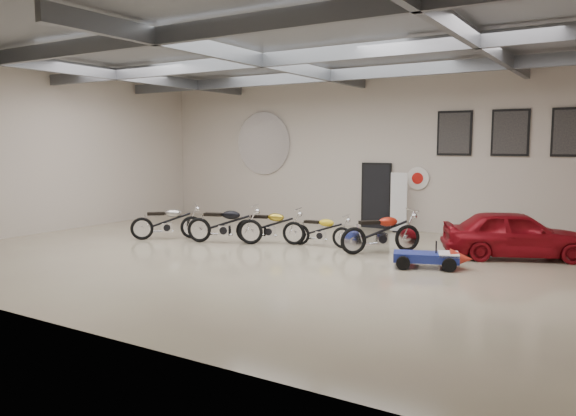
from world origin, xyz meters
The scene contains 19 objects.
floor centered at (0.00, 0.00, 0.00)m, with size 16.00×12.00×0.01m, color tan.
ceiling centered at (0.00, 0.00, 5.00)m, with size 16.00×12.00×0.01m, color slate.
back_wall centered at (0.00, 6.00, 2.50)m, with size 16.00×0.02×5.00m, color beige.
left_wall centered at (-8.00, 0.00, 2.50)m, with size 0.02×12.00×5.00m, color beige.
ceiling_beams centered at (0.00, 0.00, 4.75)m, with size 15.80×11.80×0.32m, color #595C60, non-canonical shape.
door centered at (0.50, 5.95, 1.05)m, with size 0.92×0.08×2.10m, color black.
logo_plaque centered at (-4.00, 5.95, 2.80)m, with size 2.30×0.06×1.16m, color silver, non-canonical shape.
poster_left centered at (3.00, 5.96, 3.10)m, with size 1.05×0.08×1.35m, color black, non-canonical shape.
poster_mid centered at (4.60, 5.96, 3.10)m, with size 1.05×0.08×1.35m, color black, non-canonical shape.
poster_right centered at (6.20, 5.96, 3.10)m, with size 1.05×0.08×1.35m, color black, non-canonical shape.
oil_sign centered at (1.90, 5.95, 1.70)m, with size 0.72×0.10×0.72m, color white, non-canonical shape.
banner_stand centered at (1.45, 5.50, 0.94)m, with size 0.51×0.20×1.88m, color white, non-canonical shape.
motorcycle_silver centered at (-3.85, 0.69, 0.53)m, with size 2.04×0.63×1.06m, color silver, non-canonical shape.
motorcycle_black centered at (-1.98, 1.03, 0.56)m, with size 2.17×0.67×1.13m, color silver, non-canonical shape.
motorcycle_gold centered at (-0.89, 1.67, 0.52)m, with size 2.00×0.62×1.04m, color silver, non-canonical shape.
motorcycle_yellow centered at (0.56, 2.00, 0.46)m, with size 1.78×0.55×0.92m, color silver, non-canonical shape.
motorcycle_red centered at (2.29, 2.01, 0.56)m, with size 2.15×0.67×1.12m, color silver, non-canonical shape.
go_kart centered at (3.97, 0.97, 0.32)m, with size 1.76×0.79×0.64m, color navy, non-canonical shape.
vintage_car centered at (5.33, 3.15, 0.59)m, with size 3.46×1.39×1.18m, color maroon.
Camera 1 is at (7.69, -11.28, 2.78)m, focal length 35.00 mm.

